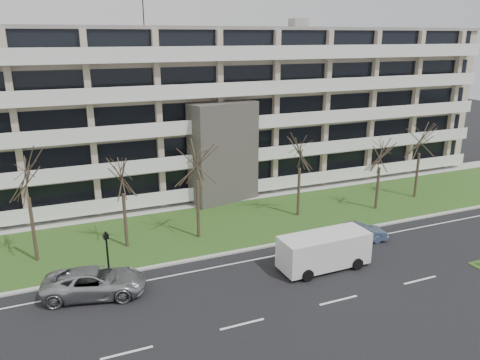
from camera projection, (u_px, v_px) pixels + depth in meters
name	position (u px, v px, depth m)	size (l,w,h in m)	color
ground	(338.00, 300.00, 26.79)	(160.00, 160.00, 0.00)	black
grass_verge	(248.00, 221.00, 38.23)	(90.00, 10.00, 0.06)	#284818
curb	(275.00, 244.00, 33.82)	(90.00, 0.35, 0.12)	#B2B2AD
sidewalk	(224.00, 200.00, 43.08)	(90.00, 2.00, 0.08)	#B2B2AD
lane_edge_line	(285.00, 254.00, 32.51)	(90.00, 0.12, 0.01)	white
apartment_building	(199.00, 107.00, 46.84)	(60.50, 15.10, 18.75)	#B8A58F
silver_pickup	(95.00, 282.00, 27.15)	(2.70, 5.85, 1.63)	#A3A5AA
blue_sedan	(359.00, 233.00, 34.27)	(1.43, 4.09, 1.35)	#6580AF
white_van	(325.00, 248.00, 30.22)	(6.02, 2.57, 2.32)	white
pedestrian_signal	(107.00, 249.00, 28.71)	(0.33, 0.28, 3.13)	black
tree_1	(25.00, 171.00, 29.63)	(4.04, 4.04, 8.07)	#382B21
tree_2	(121.00, 172.00, 31.95)	(3.59, 3.59, 7.18)	#382B21
tree_3	(197.00, 157.00, 33.31)	(3.99, 3.99, 7.98)	#382B21
tree_4	(300.00, 149.00, 37.67)	(3.72, 3.72, 7.43)	#382B21
tree_5	(381.00, 151.00, 39.37)	(3.36, 3.36, 6.72)	#382B21
tree_6	(421.00, 136.00, 42.14)	(3.78, 3.78, 7.56)	#382B21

